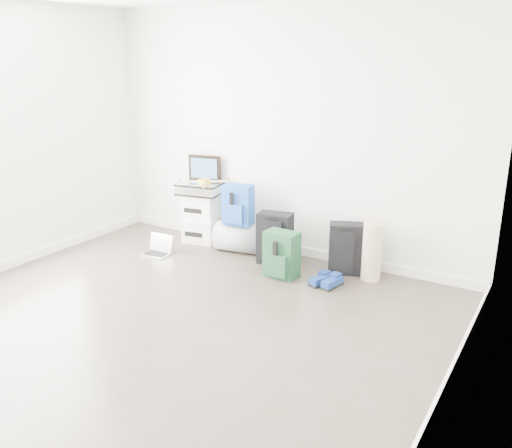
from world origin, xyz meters
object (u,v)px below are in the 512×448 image
Objects in this scene: large_suitcase at (275,239)px; carry_on at (345,249)px; laptop at (158,249)px; boxes_stack at (201,218)px; briefcase at (200,188)px; duffel_bag at (239,238)px.

large_suitcase is 1.05× the size of carry_on.
large_suitcase is 1.77× the size of laptop.
boxes_stack is 1.10× the size of carry_on.
briefcase is at bearing 160.86° from large_suitcase.
briefcase reaches higher than large_suitcase.
briefcase is at bearing 164.37° from duffel_bag.
large_suitcase is at bearing 165.67° from carry_on.
large_suitcase is at bearing -19.50° from briefcase.
boxes_stack is 1.08× the size of duffel_bag.
carry_on is at bearing -11.88° from briefcase.
duffel_bag is 0.97× the size of large_suitcase.
duffel_bag is at bearing 33.06° from laptop.
duffel_bag is at bearing -17.19° from briefcase.
laptop is (-0.16, -0.61, -0.24)m from boxes_stack.
laptop is (-0.75, -0.54, -0.12)m from duffel_bag.
boxes_stack is at bearing 79.61° from briefcase.
boxes_stack reaches higher than duffel_bag.
briefcase is 1.92m from carry_on.
laptop is at bearing -171.13° from large_suitcase.
large_suitcase is 1.37m from laptop.
large_suitcase reaches higher than duffel_bag.
carry_on is at bearing -11.47° from boxes_stack.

